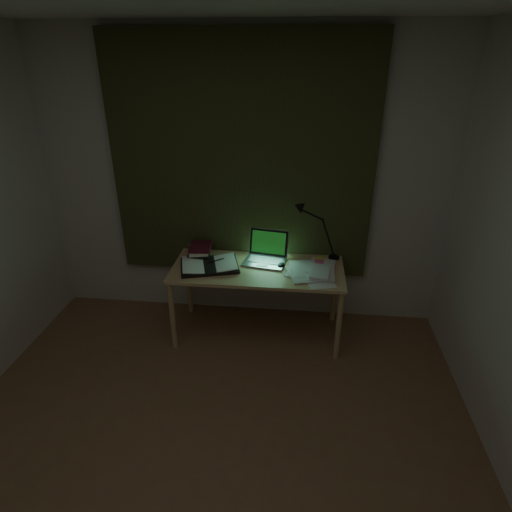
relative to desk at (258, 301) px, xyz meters
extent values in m
cube|color=brown|center=(-0.18, -1.61, -0.33)|extent=(3.50, 4.00, 0.00)
cube|color=beige|center=(-0.18, 0.39, 0.92)|extent=(3.50, 0.00, 2.50)
cube|color=#2F3219|center=(-0.18, 0.35, 1.12)|extent=(2.20, 0.06, 2.00)
ellipsoid|color=black|center=(0.20, 0.04, 0.34)|extent=(0.08, 0.10, 0.03)
cube|color=yellow|center=(0.51, 0.20, 0.33)|extent=(0.09, 0.09, 0.02)
cube|color=pink|center=(0.51, 0.15, 0.33)|extent=(0.08, 0.08, 0.02)
camera|label=1|loc=(0.33, -3.14, 1.97)|focal=30.00mm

